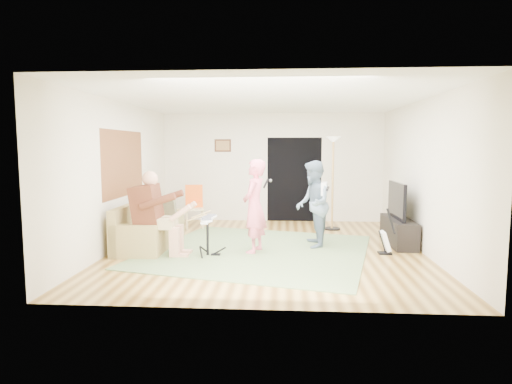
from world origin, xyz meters
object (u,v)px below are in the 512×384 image
sofa (146,232)px  guitar_spare (386,241)px  guitarist (313,204)px  singer (254,206)px  dining_chair (195,213)px  torchiere_lamp (333,166)px  television (397,200)px  tv_cabinet (398,231)px  drum_kit (208,239)px

sofa → guitar_spare: size_ratio=2.48×
sofa → guitarist: guitarist is taller
singer → dining_chair: (-1.54, 2.23, -0.47)m
guitarist → torchiere_lamp: size_ratio=0.77×
guitarist → television: (1.61, 0.32, 0.04)m
tv_cabinet → television: bearing=180.0°
drum_kit → tv_cabinet: size_ratio=0.49×
guitar_spare → television: 1.07m
torchiere_lamp → dining_chair: size_ratio=2.12×
guitarist → television: 1.64m
guitar_spare → dining_chair: size_ratio=0.82×
drum_kit → dining_chair: size_ratio=0.70×
guitarist → dining_chair: bearing=-124.3°
torchiere_lamp → tv_cabinet: 2.16m
drum_kit → dining_chair: dining_chair is taller
drum_kit → television: television is taller
drum_kit → guitar_spare: (3.08, 0.33, -0.07)m
drum_kit → television: bearing=18.0°
guitar_spare → television: bearing=64.6°
guitarist → dining_chair: size_ratio=1.63×
guitarist → tv_cabinet: bearing=100.1°
sofa → guitar_spare: (4.37, -0.32, -0.04)m
sofa → drum_kit: bearing=-26.8°
guitar_spare → tv_cabinet: size_ratio=0.58×
guitarist → torchiere_lamp: (0.55, 1.75, 0.63)m
singer → tv_cabinet: bearing=121.9°
sofa → television: (4.74, 0.47, 0.58)m
television → sofa: bearing=-174.3°
drum_kit → guitarist: (1.84, 0.80, 0.51)m
television → drum_kit: bearing=-162.0°
guitarist → television: bearing=100.5°
dining_chair → sofa: bearing=-120.7°
dining_chair → television: 4.45m
singer → guitar_spare: singer is taller
tv_cabinet → torchiere_lamp: bearing=127.9°
sofa → drum_kit: sofa is taller
singer → television: singer is taller
sofa → dining_chair: dining_chair is taller
guitar_spare → dining_chair: bearing=150.3°
sofa → dining_chair: 1.94m
singer → guitar_spare: size_ratio=2.04×
sofa → torchiere_lamp: torchiere_lamp is taller
tv_cabinet → television: 0.60m
sofa → tv_cabinet: size_ratio=1.43×
sofa → torchiere_lamp: bearing=27.3°
drum_kit → torchiere_lamp: size_ratio=0.33×
guitar_spare → tv_cabinet: 0.89m
sofa → torchiere_lamp: (3.68, 1.90, 1.17)m
dining_chair → tv_cabinet: bearing=-32.8°
guitar_spare → dining_chair: dining_chair is taller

